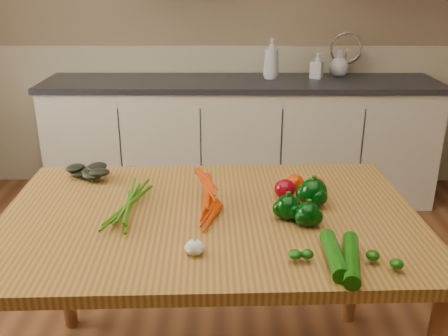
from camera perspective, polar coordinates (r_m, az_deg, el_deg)
room at (r=1.61m, az=-3.25°, el=8.14°), size 4.04×5.04×2.64m
counter_run at (r=3.76m, az=2.01°, el=3.41°), size 2.84×0.64×1.14m
table at (r=1.85m, az=-1.61°, el=-7.73°), size 1.54×1.02×0.81m
soap_bottle_a at (r=3.69m, az=5.43°, el=12.37°), size 0.13×0.13×0.29m
soap_bottle_b at (r=3.76m, az=10.57°, el=11.44°), size 0.11×0.11×0.18m
soap_bottle_c at (r=3.88m, az=13.02°, el=11.57°), size 0.19×0.19×0.18m
carrot_bunch at (r=1.83m, az=-4.77°, el=-3.66°), size 0.29×0.23×0.08m
leafy_greens at (r=2.14m, az=-15.29°, el=-0.08°), size 0.21×0.19×0.11m
garlic_bulb at (r=1.55m, az=-3.38°, el=-9.04°), size 0.06×0.06×0.05m
pepper_a at (r=1.77m, az=7.33°, el=-4.46°), size 0.09×0.09×0.09m
pepper_b at (r=1.88m, az=10.17°, el=-2.77°), size 0.10×0.10×0.10m
pepper_c at (r=1.73m, az=9.57°, el=-5.26°), size 0.08×0.08×0.08m
tomato_a at (r=1.93m, az=6.98°, el=-2.38°), size 0.08×0.08×0.08m
tomato_b at (r=2.01m, az=8.14°, el=-1.65°), size 0.07×0.07×0.06m
tomato_c at (r=1.99m, az=10.44°, el=-1.95°), size 0.07×0.07×0.06m
zucchini_a at (r=1.54m, az=14.33°, el=-10.04°), size 0.10×0.26×0.05m
zucchini_b at (r=1.54m, az=12.45°, el=-9.68°), size 0.06×0.23×0.05m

